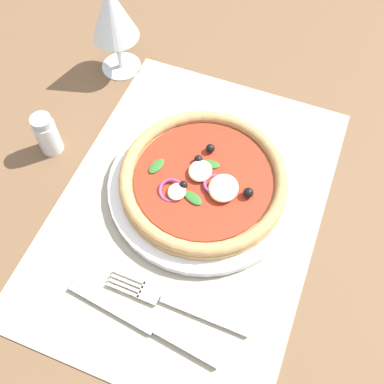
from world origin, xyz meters
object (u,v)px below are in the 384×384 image
wine_glass (112,14)px  pepper_shaker (47,134)px  pizza (204,179)px  fork (169,301)px  plate (203,185)px  knife (142,320)px

wine_glass → pepper_shaker: wine_glass is taller
pizza → fork: pizza is taller
fork → pepper_shaker: 29.16cm
plate → pepper_shaker: (-1.47, 22.96, 2.24)cm
pizza → wine_glass: wine_glass is taller
pepper_shaker → wine_glass: bearing=-6.5°
fork → plate: bearing=-82.6°
fork → pepper_shaker: bearing=-30.3°
knife → wine_glass: wine_glass is taller
pizza → knife: (-19.71, 0.29, -2.06)cm
wine_glass → plate: bearing=-129.4°
knife → wine_glass: 43.31cm
knife → plate: bearing=-83.7°
plate → pizza: (-0.03, -0.03, 1.70)cm
knife → fork: bearing=-116.5°
fork → knife: bearing=57.3°
plate → knife: 19.75cm
plate → fork: size_ratio=1.44×
wine_glass → fork: bearing=-145.9°
pizza → fork: 16.69cm
plate → fork: (-16.48, -1.90, -0.39)cm
knife → pepper_shaker: (18.27, 22.70, 2.60)cm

